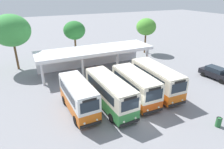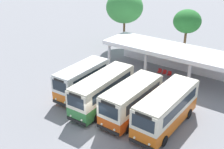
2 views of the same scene
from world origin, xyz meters
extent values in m
plane|color=gray|center=(0.00, 0.00, 0.00)|extent=(180.00, 180.00, 0.00)
cylinder|color=black|center=(-3.66, 2.05, 0.45)|extent=(0.25, 0.91, 0.90)
cylinder|color=black|center=(-5.67, 1.98, 0.45)|extent=(0.25, 0.91, 0.90)
cylinder|color=black|center=(-3.81, 6.07, 0.45)|extent=(0.25, 0.91, 0.90)
cylinder|color=black|center=(-5.82, 5.99, 0.45)|extent=(0.25, 0.91, 0.90)
cube|color=orange|center=(-4.74, 4.02, 0.94)|extent=(2.35, 6.55, 1.11)
cube|color=silver|center=(-4.74, 4.02, 2.28)|extent=(2.35, 6.55, 1.57)
cube|color=silver|center=(-4.74, 4.02, 3.12)|extent=(2.27, 6.36, 0.12)
cube|color=black|center=(-4.62, 0.75, 0.52)|extent=(2.00, 0.17, 0.28)
cube|color=#1E2833|center=(-4.62, 0.80, 2.33)|extent=(1.73, 0.11, 1.02)
cube|color=black|center=(-4.62, 0.80, 2.94)|extent=(1.26, 0.10, 0.24)
cube|color=#1E2833|center=(-3.70, 4.16, 2.33)|extent=(0.23, 5.18, 0.86)
cube|color=#1E2833|center=(-5.78, 4.08, 2.33)|extent=(0.23, 5.18, 0.86)
sphere|color=#EAEACC|center=(-4.04, 0.78, 0.83)|extent=(0.20, 0.20, 0.20)
sphere|color=#EAEACC|center=(-5.20, 0.74, 0.83)|extent=(0.20, 0.20, 0.20)
cylinder|color=black|center=(-0.48, 1.07, 0.45)|extent=(0.26, 0.91, 0.90)
cylinder|color=black|center=(-2.55, 0.97, 0.45)|extent=(0.26, 0.91, 0.90)
cylinder|color=black|center=(-0.69, 5.86, 0.45)|extent=(0.26, 0.91, 0.90)
cylinder|color=black|center=(-2.76, 5.76, 0.45)|extent=(0.26, 0.91, 0.90)
cube|color=#337F3D|center=(-1.62, 3.41, 0.95)|extent=(2.51, 7.82, 1.13)
cube|color=beige|center=(-1.62, 3.41, 2.31)|extent=(2.51, 7.82, 1.58)
cube|color=beige|center=(-1.62, 3.41, 3.16)|extent=(2.44, 7.59, 0.12)
cube|color=black|center=(-1.45, -0.48, 0.52)|extent=(2.07, 0.19, 0.28)
cube|color=#1E2833|center=(-1.45, -0.43, 2.36)|extent=(1.78, 0.13, 1.03)
cube|color=black|center=(-1.45, -0.43, 2.98)|extent=(1.30, 0.11, 0.24)
cube|color=#1E2833|center=(-0.55, 3.56, 2.36)|extent=(0.31, 6.18, 0.87)
cube|color=#1E2833|center=(-2.70, 3.47, 2.36)|extent=(0.31, 6.18, 0.87)
sphere|color=#EAEACC|center=(-0.85, -0.44, 0.83)|extent=(0.20, 0.20, 0.20)
sphere|color=#EAEACC|center=(-2.05, -0.49, 0.83)|extent=(0.20, 0.20, 0.20)
cylinder|color=black|center=(2.60, 1.43, 0.45)|extent=(0.23, 0.90, 0.90)
cylinder|color=black|center=(0.37, 1.45, 0.45)|extent=(0.23, 0.90, 0.90)
cylinder|color=black|center=(2.62, 5.67, 0.45)|extent=(0.23, 0.90, 0.90)
cylinder|color=black|center=(0.40, 5.69, 0.45)|extent=(0.23, 0.90, 0.90)
cube|color=#D14C14|center=(1.50, 3.56, 0.89)|extent=(2.37, 6.86, 1.02)
cube|color=beige|center=(1.50, 3.56, 2.24)|extent=(2.37, 6.86, 1.66)
cube|color=beige|center=(1.50, 3.56, 3.13)|extent=(2.30, 6.65, 0.12)
cube|color=black|center=(1.47, 0.11, 0.52)|extent=(2.21, 0.11, 0.28)
cube|color=#1E2833|center=(1.47, 0.15, 2.29)|extent=(1.91, 0.06, 1.08)
cube|color=black|center=(1.47, 0.15, 2.95)|extent=(1.40, 0.06, 0.24)
cube|color=#1E2833|center=(2.65, 3.65, 2.29)|extent=(0.07, 5.47, 0.91)
cube|color=#1E2833|center=(0.34, 3.67, 2.29)|extent=(0.07, 5.47, 0.91)
sphere|color=#EAEACC|center=(2.11, 0.11, 0.83)|extent=(0.20, 0.20, 0.20)
sphere|color=#EAEACC|center=(0.83, 0.12, 0.83)|extent=(0.20, 0.20, 0.20)
cylinder|color=black|center=(5.69, 1.65, 0.45)|extent=(0.23, 0.90, 0.90)
cylinder|color=black|center=(3.46, 1.69, 0.45)|extent=(0.23, 0.90, 0.90)
cylinder|color=black|center=(5.77, 6.37, 0.45)|extent=(0.23, 0.90, 0.90)
cylinder|color=black|center=(3.54, 6.41, 0.45)|extent=(0.23, 0.90, 0.90)
cube|color=orange|center=(4.61, 4.03, 0.96)|extent=(2.46, 7.66, 1.15)
cube|color=beige|center=(4.61, 4.03, 2.33)|extent=(2.46, 7.66, 1.61)
cube|color=beige|center=(4.61, 4.03, 3.20)|extent=(2.38, 7.43, 0.12)
cube|color=black|center=(4.55, 0.19, 0.52)|extent=(2.22, 0.14, 0.28)
cube|color=#1E2833|center=(4.55, 0.24, 2.38)|extent=(1.91, 0.08, 1.05)
cube|color=black|center=(4.55, 0.24, 3.02)|extent=(1.40, 0.07, 0.24)
cube|color=#1E2833|center=(5.77, 4.11, 2.38)|extent=(0.14, 6.09, 0.88)
cube|color=#1E2833|center=(3.46, 4.15, 2.38)|extent=(0.14, 6.09, 0.88)
sphere|color=#EAEACC|center=(5.19, 0.19, 0.83)|extent=(0.20, 0.20, 0.20)
sphere|color=#EAEACC|center=(3.91, 0.21, 0.83)|extent=(0.20, 0.20, 0.20)
cylinder|color=black|center=(13.96, 2.30, 0.32)|extent=(0.23, 0.65, 0.64)
cylinder|color=black|center=(15.39, 5.20, 0.32)|extent=(0.23, 0.65, 0.64)
cylinder|color=black|center=(13.74, 5.07, 0.32)|extent=(0.23, 0.65, 0.64)
cube|color=black|center=(14.68, 3.75, 0.67)|extent=(2.11, 4.61, 0.70)
cube|color=#1E2833|center=(14.66, 3.98, 1.32)|extent=(1.68, 2.44, 0.60)
cylinder|color=silver|center=(-7.18, 11.85, 1.60)|extent=(0.36, 0.36, 3.20)
cylinder|color=silver|center=(-1.87, 11.85, 1.60)|extent=(0.36, 0.36, 3.20)
cylinder|color=silver|center=(3.44, 11.85, 1.60)|extent=(0.36, 0.36, 3.20)
cylinder|color=silver|center=(8.75, 11.85, 1.60)|extent=(0.36, 0.36, 3.20)
cube|color=white|center=(0.79, 15.87, 1.60)|extent=(16.74, 0.20, 3.20)
cube|color=white|center=(0.79, 13.76, 3.30)|extent=(17.24, 4.92, 0.20)
cube|color=white|center=(0.79, 11.35, 3.06)|extent=(17.24, 0.10, 0.28)
cylinder|color=slate|center=(-0.33, 12.69, 0.22)|extent=(0.03, 0.03, 0.44)
cylinder|color=slate|center=(-0.68, 12.68, 0.22)|extent=(0.03, 0.03, 0.44)
cylinder|color=slate|center=(-0.35, 13.04, 0.22)|extent=(0.03, 0.03, 0.44)
cylinder|color=slate|center=(-0.70, 13.03, 0.22)|extent=(0.03, 0.03, 0.44)
cube|color=#B21E1E|center=(-0.52, 12.86, 0.46)|extent=(0.46, 0.46, 0.04)
cube|color=#B21E1E|center=(-0.53, 13.06, 0.66)|extent=(0.44, 0.06, 0.40)
cylinder|color=slate|center=(0.29, 12.69, 0.22)|extent=(0.03, 0.03, 0.44)
cylinder|color=slate|center=(-0.06, 12.68, 0.22)|extent=(0.03, 0.03, 0.44)
cylinder|color=slate|center=(0.28, 13.05, 0.22)|extent=(0.03, 0.03, 0.44)
cylinder|color=slate|center=(-0.08, 13.03, 0.22)|extent=(0.03, 0.03, 0.44)
cube|color=#B21E1E|center=(0.11, 12.86, 0.46)|extent=(0.46, 0.46, 0.04)
cube|color=#B21E1E|center=(0.10, 13.06, 0.66)|extent=(0.44, 0.06, 0.40)
cylinder|color=slate|center=(0.92, 12.69, 0.22)|extent=(0.03, 0.03, 0.44)
cylinder|color=slate|center=(0.57, 12.67, 0.22)|extent=(0.03, 0.03, 0.44)
cylinder|color=slate|center=(0.90, 13.04, 0.22)|extent=(0.03, 0.03, 0.44)
cylinder|color=slate|center=(0.55, 13.03, 0.22)|extent=(0.03, 0.03, 0.44)
cube|color=#B21E1E|center=(0.73, 12.86, 0.46)|extent=(0.46, 0.46, 0.04)
cube|color=#B21E1E|center=(0.72, 13.06, 0.66)|extent=(0.44, 0.06, 0.40)
cylinder|color=brown|center=(-0.55, 20.07, 1.88)|extent=(0.32, 0.32, 3.77)
ellipsoid|color=#28722D|center=(-0.55, 20.07, 5.14)|extent=(3.64, 3.64, 3.10)
cylinder|color=brown|center=(12.76, 18.44, 1.82)|extent=(0.32, 0.32, 3.65)
ellipsoid|color=#4C9933|center=(12.76, 18.44, 5.03)|extent=(3.70, 3.70, 3.14)
cylinder|color=brown|center=(-10.00, 19.36, 1.97)|extent=(0.32, 0.32, 3.94)
ellipsoid|color=green|center=(-10.00, 19.36, 5.97)|extent=(5.44, 5.44, 4.62)
cylinder|color=#266633|center=(5.85, -3.67, 0.42)|extent=(0.48, 0.48, 0.85)
torus|color=black|center=(5.85, -3.67, 0.87)|extent=(0.49, 0.49, 0.06)
camera|label=1|loc=(-8.89, -12.71, 11.24)|focal=31.48mm
camera|label=2|loc=(12.34, -14.10, 13.78)|focal=43.51mm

